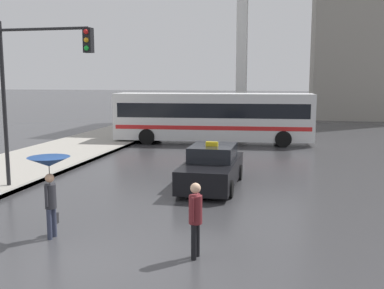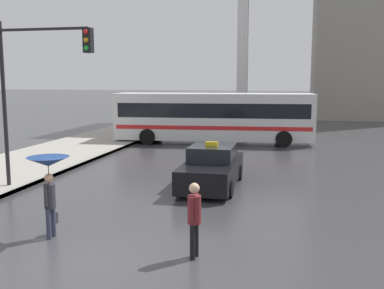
% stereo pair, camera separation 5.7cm
% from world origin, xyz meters
% --- Properties ---
extents(ground_plane, '(300.00, 300.00, 0.00)m').
position_xyz_m(ground_plane, '(0.00, 0.00, 0.00)').
color(ground_plane, '#38383A').
extents(taxi, '(1.91, 4.50, 1.67)m').
position_xyz_m(taxi, '(1.37, 7.61, 0.70)').
color(taxi, black).
rests_on(taxi, ground_plane).
extents(city_bus, '(12.17, 3.52, 3.07)m').
position_xyz_m(city_bus, '(-0.52, 18.86, 1.71)').
color(city_bus, silver).
rests_on(city_bus, ground_plane).
extents(pedestrian_with_umbrella, '(1.03, 1.03, 2.05)m').
position_xyz_m(pedestrian_with_umbrella, '(-1.59, 1.41, 1.66)').
color(pedestrian_with_umbrella, '#2D3347').
rests_on(pedestrian_with_umbrella, ground_plane).
extents(pedestrian_man, '(0.34, 0.45, 1.70)m').
position_xyz_m(pedestrian_man, '(2.16, 0.93, 1.00)').
color(pedestrian_man, black).
rests_on(pedestrian_man, ground_plane).
extents(traffic_light, '(3.46, 0.38, 5.88)m').
position_xyz_m(traffic_light, '(-4.34, 5.60, 4.07)').
color(traffic_light, black).
rests_on(traffic_light, ground_plane).
extents(monument_cross, '(7.55, 0.90, 17.16)m').
position_xyz_m(monument_cross, '(-0.24, 32.32, 9.73)').
color(monument_cross, white).
rests_on(monument_cross, ground_plane).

